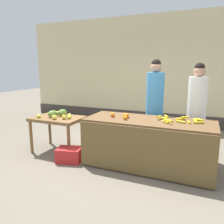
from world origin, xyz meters
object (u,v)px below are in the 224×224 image
at_px(vendor_woman_blue_shirt, 155,107).
at_px(produce_sack, 107,133).
at_px(vendor_woman_white_shirt, 196,112).
at_px(produce_crate, 69,155).

xyz_separation_m(vendor_woman_blue_shirt, produce_sack, (-1.09, 0.10, -0.67)).
bearing_deg(vendor_woman_white_shirt, vendor_woman_blue_shirt, -175.67).
bearing_deg(vendor_woman_blue_shirt, vendor_woman_white_shirt, 4.33).
xyz_separation_m(vendor_woman_blue_shirt, produce_crate, (-1.33, -1.04, -0.82)).
height_order(vendor_woman_white_shirt, produce_sack, vendor_woman_white_shirt).
distance_m(vendor_woman_blue_shirt, produce_crate, 1.88).
relative_size(vendor_woman_blue_shirt, vendor_woman_white_shirt, 1.04).
distance_m(vendor_woman_white_shirt, produce_sack, 1.97).
height_order(vendor_woman_white_shirt, produce_crate, vendor_woman_white_shirt).
relative_size(vendor_woman_blue_shirt, produce_crate, 4.27).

